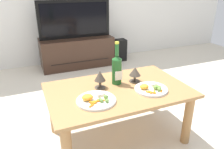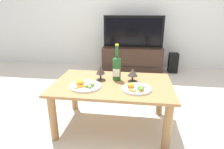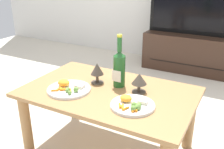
# 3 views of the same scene
# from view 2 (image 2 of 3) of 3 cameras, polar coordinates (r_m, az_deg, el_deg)

# --- Properties ---
(ground_plane) EXTENTS (6.40, 6.40, 0.00)m
(ground_plane) POSITION_cam_2_polar(r_m,az_deg,el_deg) (1.96, 0.13, -15.07)
(ground_plane) COLOR beige
(dining_table) EXTENTS (1.09, 0.69, 0.45)m
(dining_table) POSITION_cam_2_polar(r_m,az_deg,el_deg) (1.78, 0.14, -5.12)
(dining_table) COLOR #9E7042
(dining_table) RESTS_ON ground_plane
(tv_stand) EXTENTS (1.09, 0.44, 0.45)m
(tv_stand) POSITION_cam_2_polar(r_m,az_deg,el_deg) (3.56, 6.20, 4.81)
(tv_stand) COLOR #382319
(tv_stand) RESTS_ON ground_plane
(tv_screen) EXTENTS (1.07, 0.05, 0.55)m
(tv_screen) POSITION_cam_2_polar(r_m,az_deg,el_deg) (3.47, 6.50, 12.86)
(tv_screen) COLOR black
(tv_screen) RESTS_ON tv_stand
(floor_speaker) EXTENTS (0.17, 0.17, 0.36)m
(floor_speaker) POSITION_cam_2_polar(r_m,az_deg,el_deg) (3.62, 18.06, 3.42)
(floor_speaker) COLOR black
(floor_speaker) RESTS_ON ground_plane
(wine_bottle) EXTENTS (0.08, 0.08, 0.35)m
(wine_bottle) POSITION_cam_2_polar(r_m,az_deg,el_deg) (1.79, 1.45, 2.40)
(wine_bottle) COLOR #1E5923
(wine_bottle) RESTS_ON dining_table
(goblet_left) EXTENTS (0.09, 0.09, 0.14)m
(goblet_left) POSITION_cam_2_polar(r_m,az_deg,el_deg) (1.80, -3.52, 1.16)
(goblet_left) COLOR #473D33
(goblet_left) RESTS_ON dining_table
(goblet_right) EXTENTS (0.10, 0.10, 0.13)m
(goblet_right) POSITION_cam_2_polar(r_m,az_deg,el_deg) (1.77, 6.30, 0.43)
(goblet_right) COLOR #473D33
(goblet_right) RESTS_ON dining_table
(dinner_plate_left) EXTENTS (0.28, 0.28, 0.06)m
(dinner_plate_left) POSITION_cam_2_polar(r_m,az_deg,el_deg) (1.67, -8.15, -3.31)
(dinner_plate_left) COLOR white
(dinner_plate_left) RESTS_ON dining_table
(dinner_plate_right) EXTENTS (0.26, 0.26, 0.05)m
(dinner_plate_right) POSITION_cam_2_polar(r_m,az_deg,el_deg) (1.61, 7.46, -4.17)
(dinner_plate_right) COLOR white
(dinner_plate_right) RESTS_ON dining_table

